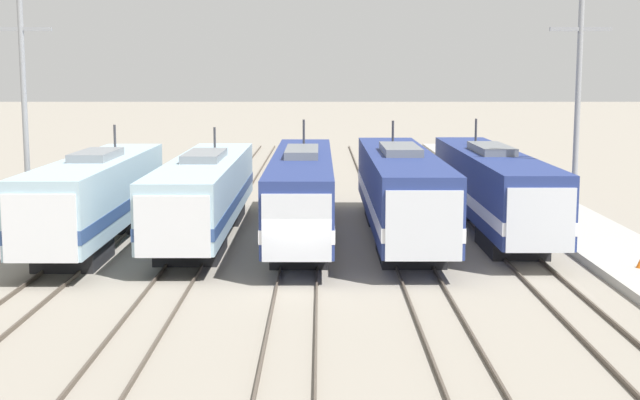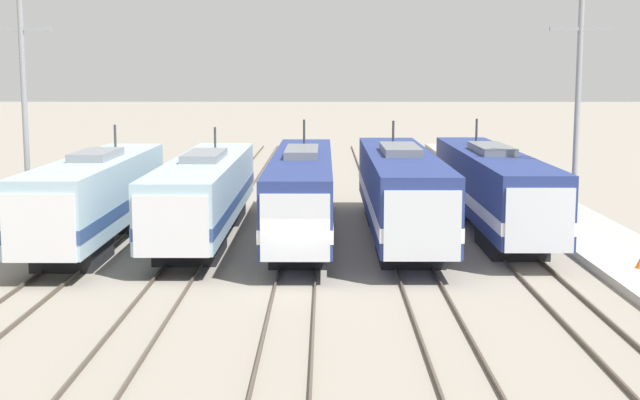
% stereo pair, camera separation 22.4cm
% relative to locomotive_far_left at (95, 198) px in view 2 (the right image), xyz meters
% --- Properties ---
extents(ground_plane, '(400.00, 400.00, 0.00)m').
position_rel_locomotive_far_left_xyz_m(ground_plane, '(9.07, -7.28, -2.16)').
color(ground_plane, gray).
extents(rail_pair_far_left, '(1.50, 120.00, 0.15)m').
position_rel_locomotive_far_left_xyz_m(rail_pair_far_left, '(0.00, -7.28, -2.09)').
color(rail_pair_far_left, '#4C4238').
rests_on(rail_pair_far_left, ground_plane).
extents(rail_pair_center_left, '(1.51, 120.00, 0.15)m').
position_rel_locomotive_far_left_xyz_m(rail_pair_center_left, '(4.53, -7.28, -2.09)').
color(rail_pair_center_left, '#4C4238').
rests_on(rail_pair_center_left, ground_plane).
extents(rail_pair_center, '(1.51, 120.00, 0.15)m').
position_rel_locomotive_far_left_xyz_m(rail_pair_center, '(9.07, -7.28, -2.09)').
color(rail_pair_center, '#4C4238').
rests_on(rail_pair_center, ground_plane).
extents(rail_pair_center_right, '(1.51, 120.00, 0.15)m').
position_rel_locomotive_far_left_xyz_m(rail_pair_center_right, '(13.60, -7.28, -2.09)').
color(rail_pair_center_right, '#4C4238').
rests_on(rail_pair_center_right, ground_plane).
extents(rail_pair_far_right, '(1.50, 120.00, 0.15)m').
position_rel_locomotive_far_left_xyz_m(rail_pair_far_right, '(18.13, -7.28, -2.09)').
color(rail_pair_far_right, '#4C4238').
rests_on(rail_pair_far_right, ground_plane).
extents(locomotive_far_left, '(2.91, 16.69, 5.14)m').
position_rel_locomotive_far_left_xyz_m(locomotive_far_left, '(0.00, 0.00, 0.00)').
color(locomotive_far_left, '#232326').
rests_on(locomotive_far_left, ground_plane).
extents(locomotive_center_left, '(3.05, 18.74, 4.88)m').
position_rel_locomotive_far_left_xyz_m(locomotive_center_left, '(4.53, 1.86, -0.10)').
color(locomotive_center_left, '#232326').
rests_on(locomotive_center_left, ground_plane).
extents(locomotive_center, '(2.75, 20.00, 5.26)m').
position_rel_locomotive_far_left_xyz_m(locomotive_center, '(9.07, 1.75, -0.01)').
color(locomotive_center, black).
rests_on(locomotive_center, ground_plane).
extents(locomotive_center_right, '(3.04, 19.52, 5.21)m').
position_rel_locomotive_far_left_xyz_m(locomotive_center_right, '(13.60, 1.55, 0.05)').
color(locomotive_center_right, black).
rests_on(locomotive_center_right, ground_plane).
extents(locomotive_far_right, '(2.84, 19.95, 5.22)m').
position_rel_locomotive_far_left_xyz_m(locomotive_far_right, '(18.13, 3.33, -0.01)').
color(locomotive_far_right, black).
rests_on(locomotive_far_right, ground_plane).
extents(catenary_tower_left, '(2.61, 0.24, 10.74)m').
position_rel_locomotive_far_left_xyz_m(catenary_tower_left, '(-2.77, -0.52, 3.60)').
color(catenary_tower_left, gray).
rests_on(catenary_tower_left, ground_plane).
extents(catenary_tower_right, '(2.61, 0.24, 10.74)m').
position_rel_locomotive_far_left_xyz_m(catenary_tower_right, '(20.93, -0.52, 3.60)').
color(catenary_tower_right, gray).
rests_on(catenary_tower_right, ground_plane).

